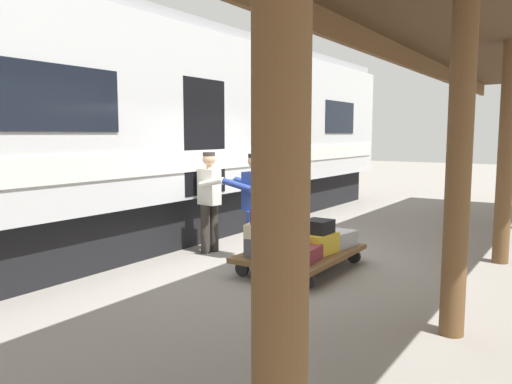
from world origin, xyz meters
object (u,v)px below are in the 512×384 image
Objects in this scene: porter_in_overalls at (254,204)px; suitcase_maroon_trunk at (266,216)px; suitcase_burgundy_valise at (301,254)px; suitcase_brown_leather at (284,240)px; suitcase_navy_fabric at (301,235)px; suitcase_orange_carryall at (286,225)px; suitcase_gray_aluminum at (334,239)px; suitcase_slate_roller at (265,246)px; suitcase_yellow_case at (319,243)px; suitcase_cream_canvas at (264,230)px; porter_by_door at (210,198)px; luggage_cart at (301,253)px; suitcase_black_hardshell at (318,226)px; train_car at (144,131)px.

suitcase_maroon_trunk is at bearing 137.14° from porter_in_overalls.
suitcase_brown_leather is at bearing -42.47° from suitcase_burgundy_valise.
porter_in_overalls is at bearing 46.38° from suitcase_navy_fabric.
suitcase_maroon_trunk reaches higher than suitcase_orange_carryall.
suitcase_slate_roller is at bearing 61.35° from suitcase_gray_aluminum.
suitcase_yellow_case is 0.91× the size of suitcase_brown_leather.
suitcase_burgundy_valise is (0.00, 0.54, -0.05)m from suitcase_yellow_case.
porter_by_door is (1.47, -0.64, 0.28)m from suitcase_cream_canvas.
suitcase_black_hardshell reaches higher than luggage_cart.
suitcase_gray_aluminum reaches higher than suitcase_burgundy_valise.
suitcase_orange_carryall is 0.63m from porter_in_overalls.
suitcase_navy_fabric is at bearing -42.47° from suitcase_yellow_case.
suitcase_slate_roller is 0.79× the size of suitcase_burgundy_valise.
suitcase_gray_aluminum is at bearing -153.43° from porter_in_overalls.
suitcase_black_hardshell is at bearing -134.99° from suitcase_maroon_trunk.
suitcase_maroon_trunk is at bearing 179.39° from suitcase_cream_canvas.
suitcase_gray_aluminum is 1.22m from suitcase_slate_roller.
suitcase_orange_carryall is (0.56, -0.55, 0.26)m from suitcase_burgundy_valise.
luggage_cart is at bearing 177.13° from suitcase_orange_carryall.
train_car is 41.83× the size of suitcase_black_hardshell.
suitcase_maroon_trunk is at bearing -139.99° from suitcase_slate_roller.
luggage_cart is at bearing -61.35° from suitcase_burgundy_valise.
suitcase_black_hardshell reaches higher than suitcase_orange_carryall.
porter_by_door reaches higher than suitcase_brown_leather.
suitcase_cream_canvas reaches higher than suitcase_navy_fabric.
suitcase_orange_carryall is (-0.03, 0.52, 0.24)m from suitcase_navy_fabric.
porter_in_overalls is (-2.78, 0.40, -1.14)m from train_car.
suitcase_maroon_trunk is 1.64m from porter_by_door.
suitcase_maroon_trunk reaches higher than suitcase_black_hardshell.
suitcase_orange_carryall is 0.54m from suitcase_cream_canvas.
suitcase_cream_canvas is at bearing 135.02° from porter_in_overalls.
suitcase_gray_aluminum is at bearing -118.43° from suitcase_maroon_trunk.
porter_in_overalls is at bearing 26.57° from suitcase_gray_aluminum.
porter_in_overalls is (0.53, 0.02, 0.51)m from suitcase_brown_leather.
suitcase_brown_leather is 0.98× the size of suitcase_gray_aluminum.
suitcase_black_hardshell is at bearing -178.92° from suitcase_orange_carryall.
suitcase_black_hardshell is 0.23× the size of porter_in_overalls.
suitcase_navy_fabric is 0.37× the size of porter_by_door.
luggage_cart is at bearing 118.65° from suitcase_navy_fabric.
suitcase_navy_fabric is (0.58, 0.00, -0.01)m from suitcase_gray_aluminum.
porter_by_door is (1.80, -0.11, 0.69)m from luggage_cart.
suitcase_gray_aluminum is 1.07m from suitcase_burgundy_valise.
suitcase_brown_leather is 1.58× the size of suitcase_maroon_trunk.
suitcase_orange_carryall is 1.23× the size of suitcase_black_hardshell.
suitcase_yellow_case reaches higher than suitcase_gray_aluminum.
suitcase_cream_canvas is (-3.28, 0.90, -1.41)m from train_car.
luggage_cart is at bearing 176.54° from porter_by_door.
suitcase_navy_fabric is (0.58, -1.07, 0.01)m from suitcase_burgundy_valise.
suitcase_slate_roller is 0.27× the size of porter_by_door.
suitcase_burgundy_valise is 0.63m from suitcase_black_hardshell.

